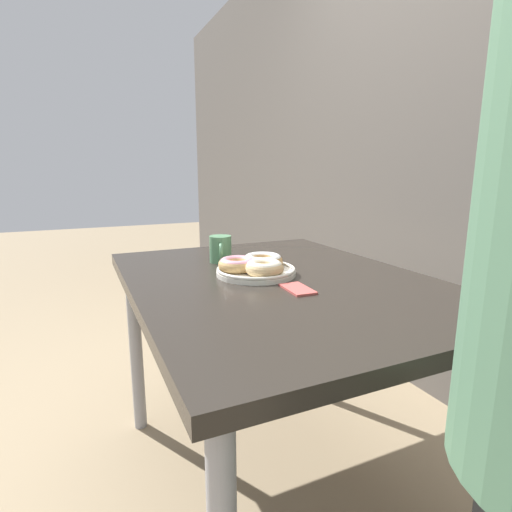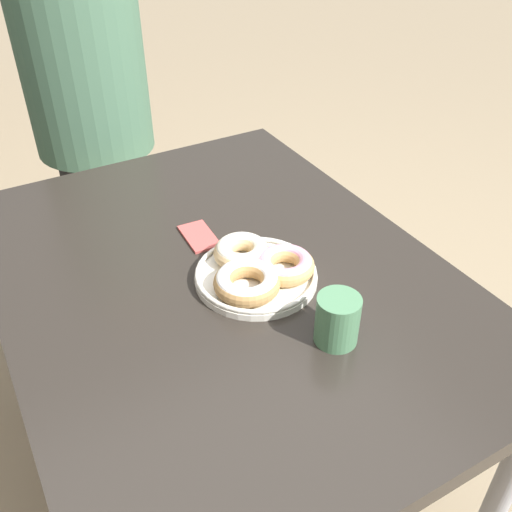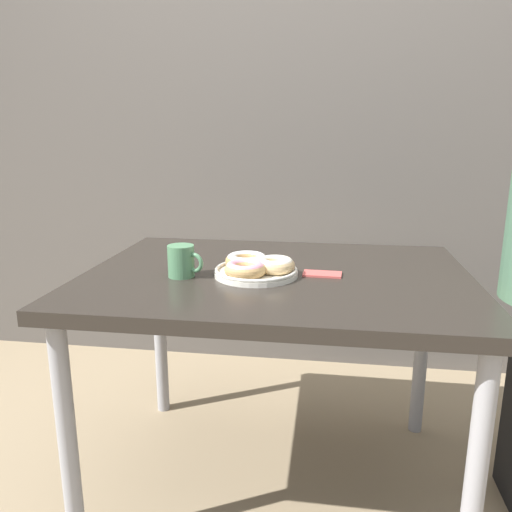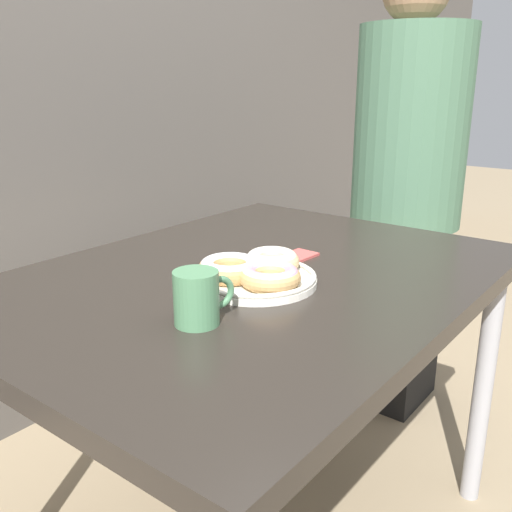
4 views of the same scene
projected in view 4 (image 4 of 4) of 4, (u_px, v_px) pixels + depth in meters
The scene contains 5 objects.
dining_table at pixel (254, 304), 1.25m from camera, with size 1.15×0.86×0.73m.
donut_plate at pixel (256, 271), 1.15m from camera, with size 0.26×0.26×0.06m.
coffee_mug at pixel (198, 297), 0.96m from camera, with size 0.11×0.08×0.09m.
person_figure at pixel (408, 182), 1.85m from camera, with size 0.36×0.35×1.48m.
napkin at pixel (295, 257), 1.33m from camera, with size 0.12×0.07×0.01m.
Camera 4 is at (-0.92, -0.54, 1.13)m, focal length 40.00 mm.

